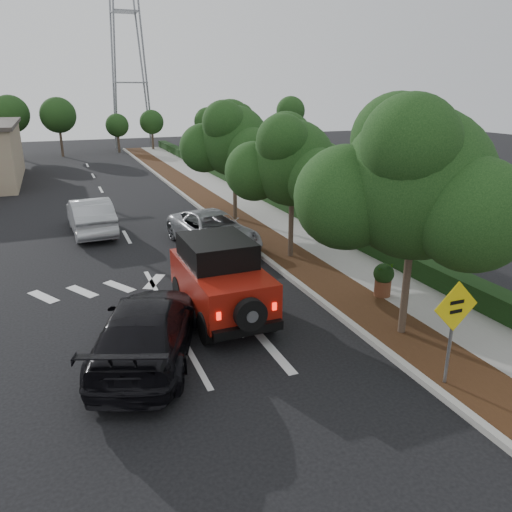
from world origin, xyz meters
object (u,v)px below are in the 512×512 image
red_jeep (218,277)px  speed_hump_sign (454,319)px  silver_suv_ahead (213,230)px  black_suv_oncoming (148,329)px

red_jeep → speed_hump_sign: size_ratio=1.87×
silver_suv_ahead → speed_hump_sign: size_ratio=2.20×
speed_hump_sign → silver_suv_ahead: bearing=98.7°
silver_suv_ahead → black_suv_oncoming: black_suv_oncoming is taller
red_jeep → silver_suv_ahead: bearing=73.6°
red_jeep → silver_suv_ahead: 6.61m
speed_hump_sign → red_jeep: bearing=122.5°
red_jeep → black_suv_oncoming: 3.03m
silver_suv_ahead → red_jeep: bearing=-113.0°
silver_suv_ahead → speed_hump_sign: 12.13m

